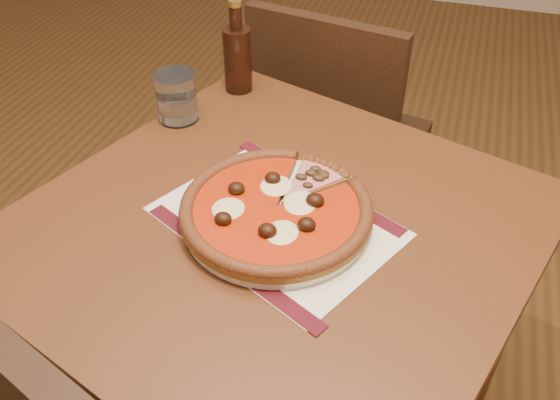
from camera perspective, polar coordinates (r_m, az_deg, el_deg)
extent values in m
cube|color=#592B15|center=(1.01, -0.34, -2.87)|extent=(1.01, 1.01, 0.04)
cylinder|color=#592B15|center=(1.35, -22.55, -16.73)|extent=(0.05, 0.05, 0.71)
cylinder|color=#592B15|center=(1.63, -2.90, -0.96)|extent=(0.05, 0.05, 0.71)
cylinder|color=#592B15|center=(1.43, 20.24, -11.76)|extent=(0.05, 0.05, 0.71)
cube|color=black|center=(1.79, 6.22, 5.60)|extent=(0.48, 0.48, 0.04)
cylinder|color=black|center=(2.01, 12.40, 1.43)|extent=(0.04, 0.04, 0.40)
cylinder|color=black|center=(2.10, 3.33, 4.29)|extent=(0.04, 0.04, 0.40)
cylinder|color=black|center=(1.75, 8.69, -4.83)|extent=(0.04, 0.04, 0.40)
cylinder|color=black|center=(1.86, -1.42, -1.25)|extent=(0.04, 0.04, 0.40)
cube|color=black|center=(1.52, 4.00, 9.52)|extent=(0.41, 0.12, 0.43)
cube|color=silver|center=(1.00, -0.36, -2.07)|extent=(0.46, 0.41, 0.00)
cylinder|color=white|center=(0.99, -0.36, -1.64)|extent=(0.31, 0.31, 0.02)
cylinder|color=olive|center=(0.98, -0.37, -0.98)|extent=(0.32, 0.32, 0.01)
torus|color=brown|center=(0.98, -0.37, -0.72)|extent=(0.32, 0.32, 0.02)
cylinder|color=#AB2B08|center=(0.98, -0.37, -0.67)|extent=(0.28, 0.28, 0.00)
ellipsoid|color=#FFE6AB|center=(1.01, -0.37, 1.35)|extent=(0.05, 0.05, 0.01)
ellipsoid|color=#FFE6AB|center=(0.97, -5.07, -0.70)|extent=(0.05, 0.05, 0.01)
ellipsoid|color=#FFE6AB|center=(0.94, 0.06, -2.42)|extent=(0.05, 0.05, 0.01)
ellipsoid|color=#FFE6AB|center=(0.99, 4.17, 0.17)|extent=(0.05, 0.05, 0.01)
ellipsoid|color=black|center=(1.01, -0.67, 2.31)|extent=(0.03, 0.03, 0.02)
ellipsoid|color=black|center=(1.00, -4.81, 1.80)|extent=(0.03, 0.03, 0.02)
ellipsoid|color=black|center=(0.95, -3.69, -0.79)|extent=(0.03, 0.03, 0.02)
ellipsoid|color=black|center=(0.90, -1.54, -3.43)|extent=(0.03, 0.03, 0.02)
ellipsoid|color=black|center=(0.93, 2.13, -1.56)|extent=(0.03, 0.03, 0.02)
ellipsoid|color=black|center=(0.98, 4.87, 0.58)|extent=(0.03, 0.03, 0.02)
ellipsoid|color=#3B2715|center=(1.01, 2.33, 1.09)|extent=(0.02, 0.01, 0.01)
ellipsoid|color=#3B2715|center=(1.03, 3.78, 2.13)|extent=(0.02, 0.01, 0.01)
ellipsoid|color=#3B2715|center=(1.01, 2.03, 1.28)|extent=(0.02, 0.01, 0.01)
ellipsoid|color=#3B2715|center=(1.04, 3.20, 2.44)|extent=(0.02, 0.01, 0.01)
ellipsoid|color=#3B2715|center=(1.01, 1.68, 1.45)|extent=(0.02, 0.01, 0.01)
ellipsoid|color=#3B2715|center=(1.04, 2.56, 2.70)|extent=(0.02, 0.01, 0.01)
ellipsoid|color=#3B2715|center=(1.02, 1.31, 1.58)|extent=(0.02, 0.01, 0.01)
cylinder|color=white|center=(1.25, -9.94, 9.76)|extent=(0.10, 0.10, 0.10)
cylinder|color=#37180D|center=(1.34, -4.10, 13.29)|extent=(0.06, 0.06, 0.14)
cylinder|color=#37180D|center=(1.30, -4.29, 16.92)|extent=(0.03, 0.03, 0.06)
cylinder|color=olive|center=(1.29, -4.37, 18.38)|extent=(0.03, 0.03, 0.01)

